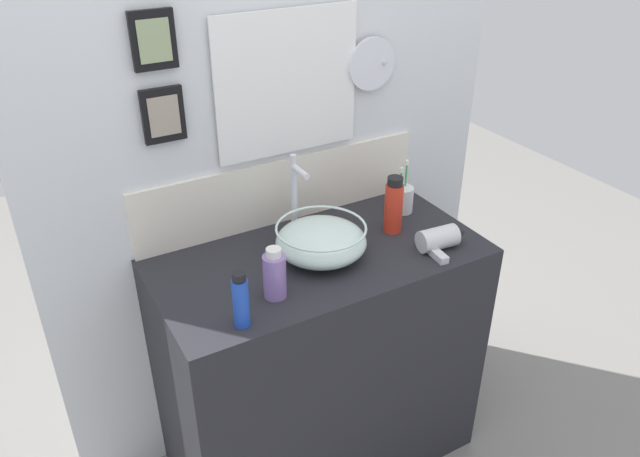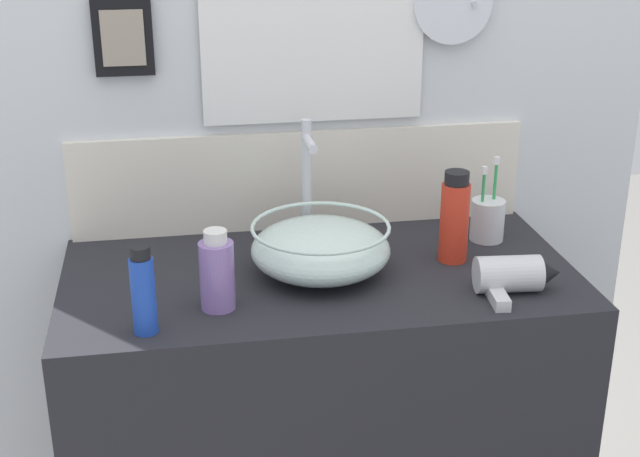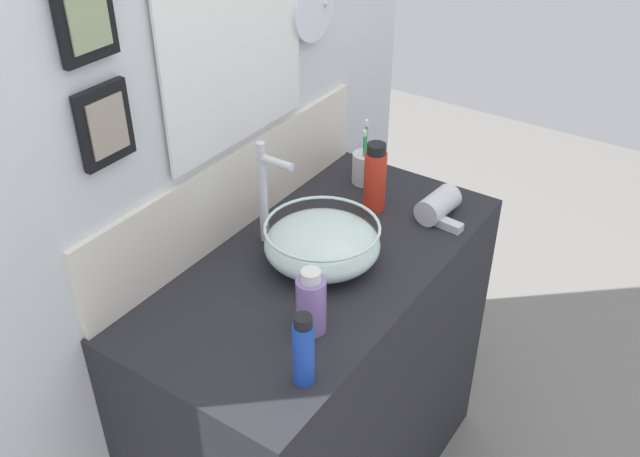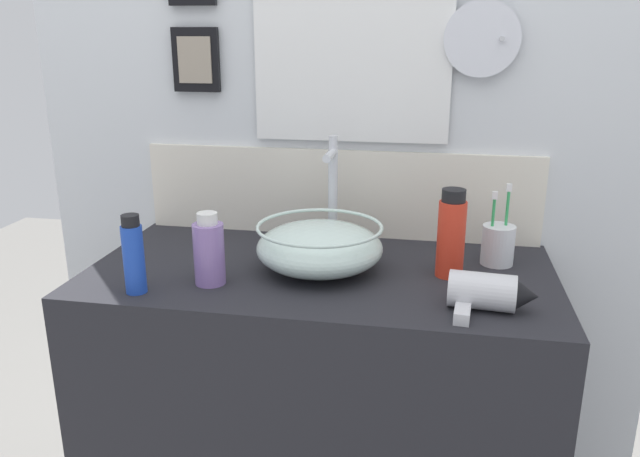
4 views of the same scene
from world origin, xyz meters
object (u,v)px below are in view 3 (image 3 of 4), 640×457
glass_bowl_sink (322,243)px  toothbrush_cup (365,167)px  faucet (265,188)px  hair_drier (442,204)px  lotion_bottle (375,178)px  shampoo_bottle (304,351)px  spray_bottle (311,303)px

glass_bowl_sink → toothbrush_cup: toothbrush_cup is taller
faucet → hair_drier: faucet is taller
lotion_bottle → faucet: bearing=153.1°
glass_bowl_sink → shampoo_bottle: 0.41m
hair_drier → spray_bottle: (-0.59, 0.03, 0.04)m
glass_bowl_sink → faucet: size_ratio=1.02×
toothbrush_cup → lotion_bottle: lotion_bottle is taller
spray_bottle → lotion_bottle: size_ratio=0.80×
faucet → spray_bottle: faucet is taller
glass_bowl_sink → spray_bottle: spray_bottle is taller
hair_drier → faucet: bearing=138.9°
faucet → hair_drier: bearing=-41.1°
faucet → spray_bottle: (-0.22, -0.29, -0.09)m
spray_bottle → glass_bowl_sink: bearing=28.4°
hair_drier → toothbrush_cup: (0.04, 0.27, 0.01)m
hair_drier → shampoo_bottle: bearing=-176.4°
hair_drier → spray_bottle: spray_bottle is taller
toothbrush_cup → glass_bowl_sink: bearing=-163.6°
shampoo_bottle → toothbrush_cup: bearing=22.4°
toothbrush_cup → lotion_bottle: (-0.11, -0.10, 0.05)m
glass_bowl_sink → hair_drier: 0.40m
faucet → lotion_bottle: (0.30, -0.15, -0.06)m
hair_drier → glass_bowl_sink: bearing=157.9°
lotion_bottle → hair_drier: bearing=-66.6°
glass_bowl_sink → lotion_bottle: (0.30, 0.02, 0.04)m
glass_bowl_sink → toothbrush_cup: (0.41, 0.12, -0.01)m
hair_drier → spray_bottle: 0.59m
toothbrush_cup → shampoo_bottle: (-0.77, -0.32, 0.03)m
spray_bottle → faucet: bearing=52.8°
glass_bowl_sink → shampoo_bottle: bearing=-151.3°
toothbrush_cup → spray_bottle: bearing=-159.1°
faucet → glass_bowl_sink: bearing=-90.0°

